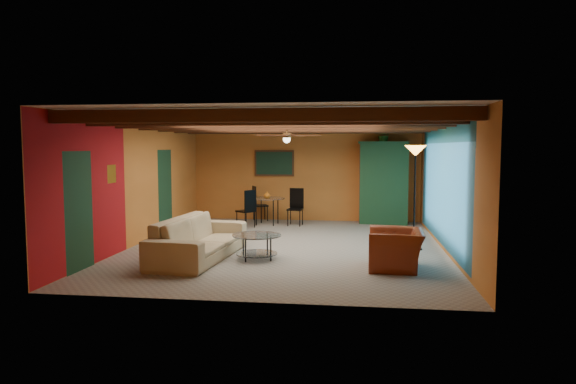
# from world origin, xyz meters

# --- Properties ---
(room) EXTENTS (6.52, 8.01, 2.71)m
(room) POSITION_xyz_m (0.00, 0.11, 2.36)
(room) COLOR gray
(room) RESTS_ON ground
(sofa) EXTENTS (1.28, 2.78, 0.79)m
(sofa) POSITION_xyz_m (-1.49, -1.41, 0.39)
(sofa) COLOR tan
(sofa) RESTS_ON ground
(armchair) EXTENTS (0.96, 1.09, 0.68)m
(armchair) POSITION_xyz_m (2.15, -1.74, 0.34)
(armchair) COLOR maroon
(armchair) RESTS_ON ground
(coffee_table) EXTENTS (1.17, 1.17, 0.48)m
(coffee_table) POSITION_xyz_m (-0.40, -1.30, 0.24)
(coffee_table) COLOR silver
(coffee_table) RESTS_ON ground
(dining_table) EXTENTS (2.14, 2.14, 1.01)m
(dining_table) POSITION_xyz_m (-0.95, 3.04, 0.51)
(dining_table) COLOR silver
(dining_table) RESTS_ON ground
(armoire) EXTENTS (1.32, 0.75, 2.21)m
(armoire) POSITION_xyz_m (2.20, 3.70, 1.10)
(armoire) COLOR maroon
(armoire) RESTS_ON ground
(floor_lamp) EXTENTS (0.56, 0.56, 2.16)m
(floor_lamp) POSITION_xyz_m (2.65, 0.05, 1.08)
(floor_lamp) COLOR black
(floor_lamp) RESTS_ON ground
(ceiling_fan) EXTENTS (1.50, 1.50, 0.44)m
(ceiling_fan) POSITION_xyz_m (0.00, 0.00, 2.36)
(ceiling_fan) COLOR #472614
(ceiling_fan) RESTS_ON ceiling
(painting) EXTENTS (1.05, 0.03, 0.65)m
(painting) POSITION_xyz_m (-0.90, 3.96, 1.65)
(painting) COLOR black
(painting) RESTS_ON wall_back
(potted_plant) EXTENTS (0.45, 0.40, 0.49)m
(potted_plant) POSITION_xyz_m (2.20, 3.70, 2.45)
(potted_plant) COLOR #26661E
(potted_plant) RESTS_ON armoire
(vase) EXTENTS (0.21, 0.21, 0.18)m
(vase) POSITION_xyz_m (-0.95, 3.04, 1.10)
(vase) COLOR orange
(vase) RESTS_ON dining_table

